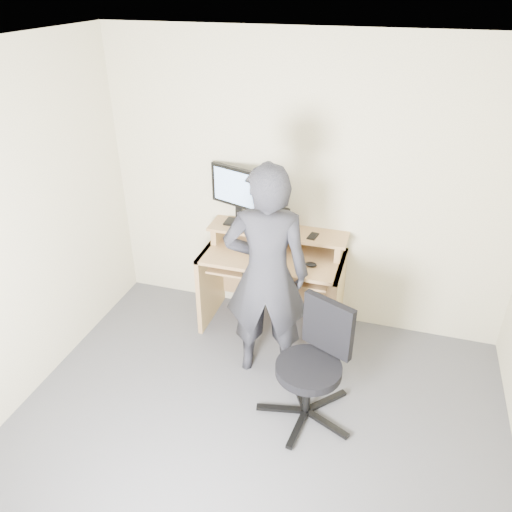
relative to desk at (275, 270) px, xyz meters
The scene contains 14 objects.
ground 1.64m from the desk, 82.55° to the right, with size 3.50×3.50×0.00m, color #57575C.
back_wall 0.76m from the desk, 47.89° to the left, with size 3.50×0.02×2.50m, color beige.
ceiling 2.49m from the desk, 82.55° to the right, with size 3.50×3.50×0.02m, color white.
desk is the anchor object (origin of this frame).
monitor 0.77m from the desk, 165.50° to the left, with size 0.52×0.21×0.51m.
external_drive 0.47m from the desk, 90.02° to the left, with size 0.07×0.13×0.20m, color black.
travel_mug 0.46m from the desk, 54.99° to the left, with size 0.08×0.08×0.17m, color #B8B8BD.
smartphone 0.48m from the desk, ahead, with size 0.07×0.13×0.01m, color black.
charger 0.45m from the desk, behind, with size 0.04×0.04×0.04m, color black.
headphones 0.44m from the desk, 140.19° to the left, with size 0.16×0.16×0.02m, color silver.
keyboard 0.21m from the desk, 88.52° to the right, with size 0.46×0.18×0.03m, color black.
mouse 0.45m from the desk, 27.17° to the right, with size 0.10×0.06×0.04m, color black.
office_chair 1.11m from the desk, 60.36° to the right, with size 0.70×0.69×0.88m.
person 0.70m from the desk, 81.28° to the right, with size 0.64×0.42×1.75m, color black.
Camera 1 is at (0.73, -2.11, 2.83)m, focal length 35.00 mm.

